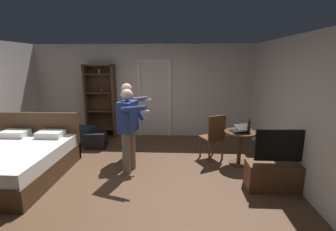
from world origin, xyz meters
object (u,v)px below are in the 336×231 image
at_px(laptop, 240,129).
at_px(wooden_chair, 214,135).
at_px(bottle_on_table, 249,127).
at_px(bookshelf, 101,99).
at_px(person_blue_shirt, 129,125).
at_px(bed, 14,161).
at_px(tv_flatscreen, 280,172).
at_px(suitcase_dark, 83,135).
at_px(person_striped_shirt, 128,116).
at_px(side_table, 240,142).
at_px(suitcase_small, 96,140).

height_order(laptop, wooden_chair, wooden_chair).
xyz_separation_m(laptop, bottle_on_table, (0.15, -0.04, 0.07)).
xyz_separation_m(bookshelf, person_blue_shirt, (1.22, -2.19, -0.15)).
bearing_deg(bed, tv_flatscreen, -2.43).
relative_size(tv_flatscreen, suitcase_dark, 1.85).
relative_size(laptop, person_blue_shirt, 0.26).
height_order(tv_flatscreen, person_striped_shirt, person_striped_shirt).
distance_m(bed, wooden_chair, 3.87).
relative_size(side_table, suitcase_small, 1.50).
bearing_deg(bottle_on_table, laptop, 165.65).
relative_size(laptop, wooden_chair, 0.42).
bearing_deg(wooden_chair, tv_flatscreen, -52.06).
relative_size(tv_flatscreen, bottle_on_table, 3.68).
height_order(laptop, suitcase_dark, laptop).
xyz_separation_m(bed, bottle_on_table, (4.37, 0.71, 0.52)).
bearing_deg(person_blue_shirt, laptop, 10.08).
height_order(tv_flatscreen, wooden_chair, tv_flatscreen).
height_order(person_striped_shirt, suitcase_small, person_striped_shirt).
distance_m(laptop, suitcase_dark, 3.89).
relative_size(person_blue_shirt, suitcase_dark, 2.70).
height_order(bed, side_table, bed).
bearing_deg(suitcase_small, side_table, -16.65).
xyz_separation_m(bookshelf, wooden_chair, (2.90, -1.54, -0.52)).
xyz_separation_m(bed, person_striped_shirt, (1.91, 0.98, 0.64)).
height_order(bottle_on_table, person_blue_shirt, person_blue_shirt).
xyz_separation_m(bottle_on_table, person_striped_shirt, (-2.46, 0.28, 0.12)).
bearing_deg(bed, wooden_chair, 15.14).
xyz_separation_m(bookshelf, suitcase_small, (0.13, -0.95, -0.88)).
relative_size(bookshelf, suitcase_dark, 3.38).
bearing_deg(wooden_chair, side_table, -24.20).
relative_size(bed, wooden_chair, 2.07).
bearing_deg(person_striped_shirt, suitcase_dark, 147.16).
bearing_deg(bookshelf, suitcase_small, -81.95).
bearing_deg(bottle_on_table, suitcase_small, 165.33).
height_order(bottle_on_table, suitcase_dark, bottle_on_table).
bearing_deg(suitcase_small, bookshelf, 95.35).
height_order(side_table, suitcase_small, side_table).
height_order(tv_flatscreen, bottle_on_table, tv_flatscreen).
bearing_deg(person_blue_shirt, suitcase_dark, 135.17).
bearing_deg(bookshelf, laptop, -28.09).
relative_size(bed, tv_flatscreen, 1.88).
bearing_deg(laptop, tv_flatscreen, -64.01).
bearing_deg(tv_flatscreen, bottle_on_table, 108.66).
relative_size(bottle_on_table, suitcase_small, 0.63).
height_order(side_table, person_blue_shirt, person_blue_shirt).
bearing_deg(person_blue_shirt, bed, -169.99).
xyz_separation_m(side_table, suitcase_small, (-3.26, 0.81, -0.28)).
bearing_deg(person_blue_shirt, wooden_chair, 21.07).
bearing_deg(person_striped_shirt, tv_flatscreen, -23.13).
bearing_deg(side_table, bottle_on_table, -29.74).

